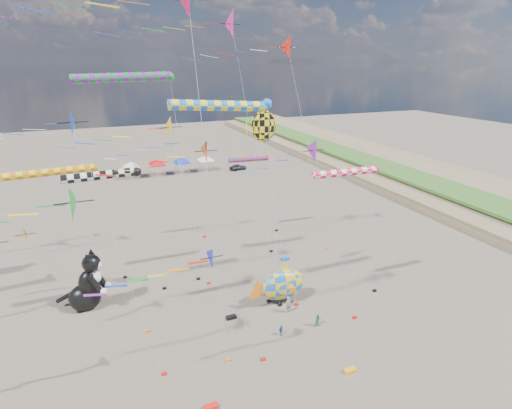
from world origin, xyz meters
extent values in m
plane|color=brown|center=(0.00, 0.00, 0.00)|extent=(260.00, 260.00, 0.00)
cone|color=#1D1CDF|center=(-5.33, 3.64, 9.88)|extent=(1.53, 1.64, 1.69)
cylinder|color=#B2B2B2|center=(-3.74, 3.64, 4.94)|extent=(3.20, 0.02, 9.89)
cube|color=black|center=(-2.15, 3.64, 0.10)|extent=(0.36, 0.24, 0.20)
cone|color=red|center=(9.12, 18.45, 22.99)|extent=(2.24, 2.40, 2.47)
cylinder|color=#B2B2B2|center=(10.97, 18.45, 11.49)|extent=(3.72, 0.02, 22.99)
cube|color=black|center=(12.82, 18.45, 0.10)|extent=(0.36, 0.24, 0.20)
cone|color=purple|center=(4.36, 5.43, 15.39)|extent=(1.85, 1.98, 2.04)
cylinder|color=#B2B2B2|center=(5.92, 5.43, 7.69)|extent=(3.16, 0.02, 15.39)
cube|color=black|center=(7.49, 5.43, 0.10)|extent=(0.36, 0.24, 0.20)
cylinder|color=#B2B2B2|center=(-5.53, 4.56, 12.39)|extent=(1.70, 0.02, 24.78)
cube|color=black|center=(-4.70, 4.56, 0.10)|extent=(0.36, 0.24, 0.20)
cone|color=#0933B7|center=(-11.90, 10.47, 17.78)|extent=(2.06, 2.21, 2.27)
cylinder|color=#B2B2B2|center=(-10.89, 10.47, 8.89)|extent=(2.06, 0.02, 17.78)
cube|color=black|center=(-9.87, 10.47, 0.10)|extent=(0.36, 0.24, 0.20)
cone|color=#0FB3BB|center=(-2.46, 27.43, 12.71)|extent=(1.59, 1.71, 1.76)
cylinder|color=#B2B2B2|center=(-1.38, 27.43, 6.35)|extent=(2.18, 0.02, 12.71)
cube|color=black|center=(-0.31, 27.43, 0.10)|extent=(0.36, 0.24, 0.20)
cone|color=yellow|center=(-4.54, 16.02, 16.35)|extent=(2.05, 2.20, 2.26)
cylinder|color=#B2B2B2|center=(-3.74, 16.02, 8.18)|extent=(1.62, 0.02, 16.36)
cube|color=black|center=(-2.95, 16.02, 0.10)|extent=(0.36, 0.24, 0.20)
cone|color=#FF2496|center=(3.01, 20.29, 24.96)|extent=(2.68, 2.87, 2.96)
cylinder|color=#B2B2B2|center=(4.52, 20.29, 12.48)|extent=(3.03, 0.02, 24.96)
cube|color=black|center=(6.02, 20.29, 0.10)|extent=(0.36, 0.24, 0.20)
cone|color=orange|center=(-18.44, 19.44, 7.00)|extent=(1.74, 1.86, 1.92)
cylinder|color=#B2B2B2|center=(-16.70, 19.44, 3.50)|extent=(3.50, 0.02, 7.01)
cube|color=black|center=(-14.96, 19.44, 0.10)|extent=(0.36, 0.24, 0.20)
cone|color=#FF4C0B|center=(-2.40, 10.72, 15.12)|extent=(1.85, 1.98, 2.04)
cylinder|color=#B2B2B2|center=(-0.48, 10.72, 7.56)|extent=(3.86, 0.02, 15.12)
cube|color=black|center=(1.44, 10.72, 0.10)|extent=(0.36, 0.24, 0.20)
cone|color=#18972C|center=(-11.57, 5.01, 14.04)|extent=(2.24, 2.40, 2.47)
cylinder|color=#B2B2B2|center=(-10.51, 5.01, 7.02)|extent=(2.14, 0.02, 14.04)
cube|color=black|center=(-9.45, 5.01, 0.10)|extent=(0.36, 0.24, 0.20)
cylinder|color=orange|center=(-16.20, 20.57, 12.11)|extent=(7.77, 0.71, 0.71)
sphere|color=orange|center=(-12.32, 20.57, 12.11)|extent=(0.74, 0.74, 0.74)
cylinder|color=#B2B2B2|center=(-11.57, 20.57, 6.05)|extent=(1.52, 0.02, 12.11)
cube|color=black|center=(-10.82, 20.57, 0.10)|extent=(0.36, 0.24, 0.20)
cylinder|color=#17802D|center=(-9.20, 17.28, 20.35)|extent=(7.93, 0.76, 0.76)
sphere|color=#17802D|center=(-5.23, 17.28, 20.35)|extent=(0.80, 0.80, 0.80)
cylinder|color=#B2B2B2|center=(-4.48, 17.28, 10.17)|extent=(1.52, 0.02, 20.35)
cube|color=black|center=(-3.73, 17.28, 0.10)|extent=(0.36, 0.24, 0.20)
cylinder|color=red|center=(5.26, 25.75, 10.28)|extent=(5.00, 0.63, 0.63)
sphere|color=red|center=(7.76, 25.75, 10.28)|extent=(0.66, 0.66, 0.66)
cylinder|color=#B2B2B2|center=(8.51, 25.75, 5.14)|extent=(1.52, 0.02, 10.29)
cube|color=black|center=(9.26, 25.75, 0.10)|extent=(0.36, 0.24, 0.20)
cylinder|color=red|center=(7.36, 8.38, 12.74)|extent=(6.19, 0.65, 0.65)
sphere|color=red|center=(10.45, 8.38, 12.74)|extent=(0.68, 0.68, 0.68)
cylinder|color=#B2B2B2|center=(11.20, 8.38, 6.37)|extent=(1.52, 0.02, 12.74)
cube|color=black|center=(11.95, 8.38, 0.10)|extent=(0.36, 0.24, 0.20)
cylinder|color=blue|center=(-3.13, 9.74, 18.54)|extent=(7.57, 0.76, 0.76)
sphere|color=blue|center=(0.65, 9.74, 18.54)|extent=(0.80, 0.80, 0.80)
cylinder|color=#B2B2B2|center=(1.40, 9.74, 9.27)|extent=(1.52, 0.02, 18.54)
cube|color=black|center=(2.15, 9.74, 0.10)|extent=(0.36, 0.24, 0.20)
cylinder|color=black|center=(-11.95, 16.75, 12.35)|extent=(6.19, 0.79, 0.79)
sphere|color=black|center=(-8.85, 16.75, 12.35)|extent=(0.83, 0.83, 0.83)
cylinder|color=#B2B2B2|center=(-8.10, 16.75, 6.18)|extent=(1.52, 0.02, 12.35)
cube|color=black|center=(-7.35, 16.75, 0.10)|extent=(0.36, 0.24, 0.20)
ellipsoid|color=yellow|center=(1.27, 11.76, 16.51)|extent=(2.20, 0.40, 2.64)
cone|color=yellow|center=(-0.23, 11.76, 16.51)|extent=(0.12, 1.80, 1.80)
cylinder|color=#B2B2B2|center=(2.27, 10.76, 8.26)|extent=(2.03, 2.03, 16.52)
cube|color=black|center=(3.27, 9.76, 0.10)|extent=(0.36, 0.24, 0.20)
ellipsoid|color=#1265B5|center=(2.63, 10.25, 1.88)|extent=(4.67, 2.22, 3.02)
cone|color=orange|center=(0.02, 10.25, 1.88)|extent=(2.21, 0.32, 2.21)
cone|color=yellow|center=(2.83, 10.25, 3.38)|extent=(1.61, 0.25, 1.61)
cylinder|color=#B2B2B2|center=(3.74, 9.75, 0.69)|extent=(0.25, 1.04, 1.40)
cube|color=red|center=(3.63, 9.25, 0.10)|extent=(0.36, 0.24, 0.20)
imported|color=gray|center=(2.44, 8.52, 0.80)|extent=(0.66, 0.51, 1.61)
imported|color=#258238|center=(3.86, 5.69, 0.61)|extent=(0.62, 0.49, 1.22)
imported|color=#2558A1|center=(0.42, 5.86, 0.49)|extent=(0.61, 0.40, 0.97)
cube|color=orange|center=(3.27, 0.07, 0.15)|extent=(0.90, 0.44, 0.30)
cube|color=blue|center=(6.65, 17.78, 0.15)|extent=(0.90, 0.44, 0.30)
cube|color=red|center=(-7.13, 0.78, 0.15)|extent=(0.90, 0.44, 0.30)
cube|color=black|center=(-2.72, 9.56, 0.15)|extent=(0.90, 0.44, 0.30)
cube|color=white|center=(-6.00, 60.00, 2.25)|extent=(3.00, 3.00, 0.15)
pyramid|color=white|center=(-6.00, 60.00, 3.30)|extent=(4.20, 4.20, 1.00)
cylinder|color=#999999|center=(-7.30, 58.70, 1.10)|extent=(0.08, 0.08, 2.20)
cylinder|color=#999999|center=(-4.70, 58.70, 1.10)|extent=(0.08, 0.08, 2.20)
cylinder|color=#999999|center=(-7.30, 61.30, 1.10)|extent=(0.08, 0.08, 2.20)
cylinder|color=#999999|center=(-4.70, 61.30, 1.10)|extent=(0.08, 0.08, 2.20)
cube|color=red|center=(-1.00, 60.00, 2.25)|extent=(3.00, 3.00, 0.15)
pyramid|color=red|center=(-1.00, 60.00, 3.30)|extent=(4.20, 4.20, 1.00)
cylinder|color=#999999|center=(-2.30, 58.70, 1.10)|extent=(0.08, 0.08, 2.20)
cylinder|color=#999999|center=(0.30, 58.70, 1.10)|extent=(0.08, 0.08, 2.20)
cylinder|color=#999999|center=(-2.30, 61.30, 1.10)|extent=(0.08, 0.08, 2.20)
cylinder|color=#999999|center=(0.30, 61.30, 1.10)|extent=(0.08, 0.08, 2.20)
cube|color=#162DDE|center=(4.00, 60.00, 2.25)|extent=(3.00, 3.00, 0.15)
pyramid|color=#162DDE|center=(4.00, 60.00, 3.30)|extent=(4.20, 4.20, 1.00)
cylinder|color=#999999|center=(2.70, 58.70, 1.10)|extent=(0.08, 0.08, 2.20)
cylinder|color=#999999|center=(5.30, 58.70, 1.10)|extent=(0.08, 0.08, 2.20)
cylinder|color=#999999|center=(2.70, 61.30, 1.10)|extent=(0.08, 0.08, 2.20)
cylinder|color=#999999|center=(5.30, 61.30, 1.10)|extent=(0.08, 0.08, 2.20)
cube|color=white|center=(9.00, 60.00, 2.25)|extent=(3.00, 3.00, 0.15)
pyramid|color=white|center=(9.00, 60.00, 3.30)|extent=(4.20, 4.20, 1.00)
cylinder|color=#999999|center=(7.70, 58.70, 1.10)|extent=(0.08, 0.08, 2.20)
cylinder|color=#999999|center=(10.30, 58.70, 1.10)|extent=(0.08, 0.08, 2.20)
cylinder|color=#999999|center=(7.70, 61.30, 1.10)|extent=(0.08, 0.08, 2.20)
cylinder|color=#999999|center=(10.30, 61.30, 1.10)|extent=(0.08, 0.08, 2.20)
imported|color=#26262D|center=(15.38, 58.00, 0.62)|extent=(3.85, 2.05, 1.25)
camera|label=1|loc=(-12.03, -19.04, 21.59)|focal=28.00mm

